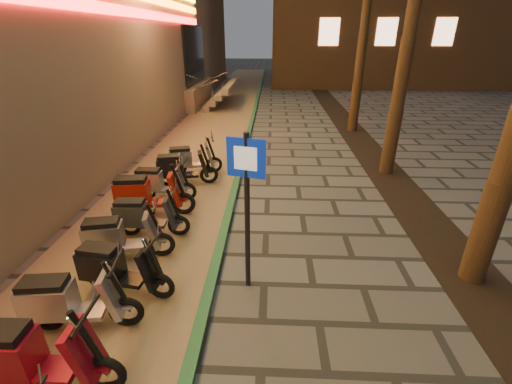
# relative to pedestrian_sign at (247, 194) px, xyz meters

# --- Properties ---
(ground) EXTENTS (120.00, 120.00, 0.00)m
(ground) POSITION_rel_pedestrian_sign_xyz_m (0.28, -1.65, -1.71)
(ground) COLOR #474442
(ground) RESTS_ON ground
(parking_strip) EXTENTS (3.40, 60.00, 0.01)m
(parking_strip) POSITION_rel_pedestrian_sign_xyz_m (-2.32, 8.35, -1.71)
(parking_strip) COLOR #8C7251
(parking_strip) RESTS_ON ground
(green_curb) EXTENTS (0.18, 60.00, 0.10)m
(green_curb) POSITION_rel_pedestrian_sign_xyz_m (-0.62, 8.35, -1.66)
(green_curb) COLOR #235F37
(green_curb) RESTS_ON ground
(planting_strip) EXTENTS (1.20, 40.00, 0.02)m
(planting_strip) POSITION_rel_pedestrian_sign_xyz_m (3.88, 3.35, -1.70)
(planting_strip) COLOR black
(planting_strip) RESTS_ON ground
(pedestrian_sign) EXTENTS (0.57, 0.18, 2.65)m
(pedestrian_sign) POSITION_rel_pedestrian_sign_xyz_m (0.00, 0.00, 0.00)
(pedestrian_sign) COLOR black
(pedestrian_sign) RESTS_ON ground
(scooter_4) EXTENTS (1.74, 0.61, 1.23)m
(scooter_4) POSITION_rel_pedestrian_sign_xyz_m (-2.38, -1.99, -1.18)
(scooter_4) COLOR black
(scooter_4) RESTS_ON ground
(scooter_5) EXTENTS (1.63, 0.63, 1.14)m
(scooter_5) POSITION_rel_pedestrian_sign_xyz_m (-2.44, -1.06, -1.22)
(scooter_5) COLOR black
(scooter_5) RESTS_ON ground
(scooter_6) EXTENTS (1.58, 0.64, 1.11)m
(scooter_6) POSITION_rel_pedestrian_sign_xyz_m (-2.10, -0.28, -1.23)
(scooter_6) COLOR black
(scooter_6) RESTS_ON ground
(scooter_7) EXTENTS (1.60, 0.73, 1.12)m
(scooter_7) POSITION_rel_pedestrian_sign_xyz_m (-2.43, 0.60, -1.22)
(scooter_7) COLOR black
(scooter_7) RESTS_ON ground
(scooter_8) EXTENTS (1.52, 0.53, 1.07)m
(scooter_8) POSITION_rel_pedestrian_sign_xyz_m (-2.27, 1.47, -1.25)
(scooter_8) COLOR black
(scooter_8) RESTS_ON ground
(scooter_9) EXTENTS (1.79, 0.70, 1.26)m
(scooter_9) POSITION_rel_pedestrian_sign_xyz_m (-2.52, 2.33, -1.17)
(scooter_9) COLOR black
(scooter_9) RESTS_ON ground
(scooter_10) EXTENTS (1.51, 0.53, 1.07)m
(scooter_10) POSITION_rel_pedestrian_sign_xyz_m (-2.49, 3.20, -1.25)
(scooter_10) COLOR black
(scooter_10) RESTS_ON ground
(scooter_11) EXTENTS (1.66, 0.78, 1.17)m
(scooter_11) POSITION_rel_pedestrian_sign_xyz_m (-2.16, 4.11, -1.21)
(scooter_11) COLOR black
(scooter_11) RESTS_ON ground
(scooter_12) EXTENTS (1.57, 0.78, 1.11)m
(scooter_12) POSITION_rel_pedestrian_sign_xyz_m (-2.10, 4.96, -1.23)
(scooter_12) COLOR black
(scooter_12) RESTS_ON ground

